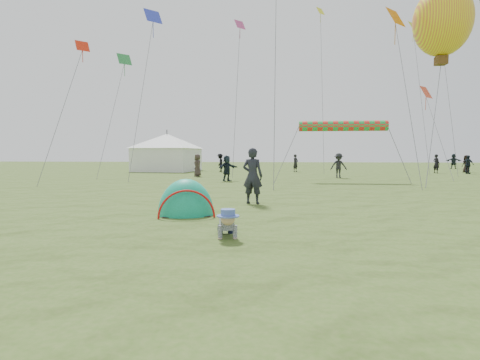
# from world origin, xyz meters

# --- Properties ---
(ground) EXTENTS (140.00, 140.00, 0.00)m
(ground) POSITION_xyz_m (0.00, 0.00, 0.00)
(ground) COLOR #365419
(crawling_toddler) EXTENTS (0.75, 0.93, 0.63)m
(crawling_toddler) POSITION_xyz_m (-0.66, -0.51, 0.31)
(crawling_toddler) COLOR black
(crawling_toddler) RESTS_ON ground
(popup_tent) EXTENTS (1.85, 1.66, 2.02)m
(popup_tent) POSITION_xyz_m (-2.20, 2.18, 0.00)
(popup_tent) COLOR #0E8657
(popup_tent) RESTS_ON ground
(standing_adult) EXTENTS (0.78, 0.60, 1.91)m
(standing_adult) POSITION_xyz_m (-0.52, 4.69, 0.95)
(standing_adult) COLOR black
(standing_adult) RESTS_ON ground
(event_marquee) EXTENTS (6.33, 6.33, 3.94)m
(event_marquee) POSITION_xyz_m (-10.71, 28.11, 1.97)
(event_marquee) COLOR white
(event_marquee) RESTS_ON ground
(crowd_person_0) EXTENTS (0.70, 0.72, 1.66)m
(crowd_person_0) POSITION_xyz_m (1.88, 27.92, 0.83)
(crowd_person_0) COLOR black
(crowd_person_0) RESTS_ON ground
(crowd_person_1) EXTENTS (0.92, 0.77, 1.68)m
(crowd_person_1) POSITION_xyz_m (-15.12, 31.07, 0.84)
(crowd_person_1) COLOR #3B332B
(crowd_person_1) RESTS_ON ground
(crowd_person_3) EXTENTS (0.66, 1.13, 1.73)m
(crowd_person_3) POSITION_xyz_m (-5.25, 27.13, 0.86)
(crowd_person_3) COLOR black
(crowd_person_3) RESTS_ON ground
(crowd_person_4) EXTENTS (0.73, 0.90, 1.59)m
(crowd_person_4) POSITION_xyz_m (17.47, 28.49, 0.80)
(crowd_person_4) COLOR black
(crowd_person_4) RESTS_ON ground
(crowd_person_5) EXTENTS (1.32, 1.45, 1.61)m
(crowd_person_5) POSITION_xyz_m (-2.89, 15.08, 0.81)
(crowd_person_5) COLOR black
(crowd_person_5) RESTS_ON ground
(crowd_person_8) EXTENTS (0.82, 0.99, 1.58)m
(crowd_person_8) POSITION_xyz_m (16.36, 25.78, 0.79)
(crowd_person_8) COLOR black
(crowd_person_8) RESTS_ON ground
(crowd_person_9) EXTENTS (1.14, 0.66, 1.75)m
(crowd_person_9) POSITION_xyz_m (4.53, 19.05, 0.88)
(crowd_person_9) COLOR #222327
(crowd_person_9) RESTS_ON ground
(crowd_person_10) EXTENTS (0.86, 0.98, 1.68)m
(crowd_person_10) POSITION_xyz_m (-5.76, 19.63, 0.84)
(crowd_person_10) COLOR #372D29
(crowd_person_10) RESTS_ON ground
(crowd_person_11) EXTENTS (1.67, 1.06, 1.72)m
(crowd_person_11) POSITION_xyz_m (20.21, 37.30, 0.86)
(crowd_person_11) COLOR #1C262D
(crowd_person_11) RESTS_ON ground
(crowd_person_12) EXTENTS (0.64, 0.73, 1.67)m
(crowd_person_12) POSITION_xyz_m (14.10, 26.62, 0.84)
(crowd_person_12) COLOR black
(crowd_person_12) RESTS_ON ground
(balloon_kite) EXTENTS (3.38, 3.38, 4.73)m
(balloon_kite) POSITION_xyz_m (10.10, 16.37, 9.47)
(balloon_kite) COLOR #F4EB0C
(rainbow_tube_kite) EXTENTS (5.33, 0.64, 0.64)m
(rainbow_tube_kite) POSITION_xyz_m (4.23, 15.77, 3.42)
(rainbow_tube_kite) COLOR red
(diamond_kite_1) EXTENTS (1.12, 1.12, 0.92)m
(diamond_kite_1) POSITION_xyz_m (11.14, 21.43, 6.27)
(diamond_kite_1) COLOR #E84827
(diamond_kite_2) EXTENTS (1.17, 1.17, 0.95)m
(diamond_kite_2) POSITION_xyz_m (12.54, 28.86, 13.40)
(diamond_kite_2) COLOR #C9DC23
(diamond_kite_3) EXTENTS (1.12, 1.12, 0.92)m
(diamond_kite_3) POSITION_xyz_m (-11.89, 20.99, 9.17)
(diamond_kite_3) COLOR #2B8A3F
(diamond_kite_5) EXTENTS (0.95, 0.95, 0.77)m
(diamond_kite_5) POSITION_xyz_m (-2.93, 23.09, 12.21)
(diamond_kite_5) COLOR #C74483
(diamond_kite_6) EXTENTS (0.87, 0.87, 0.71)m
(diamond_kite_6) POSITION_xyz_m (-12.21, 15.21, 8.58)
(diamond_kite_6) COLOR red
(diamond_kite_7) EXTENTS (1.34, 1.34, 1.09)m
(diamond_kite_7) POSITION_xyz_m (7.05, 15.29, 9.68)
(diamond_kite_7) COLOR orange
(diamond_kite_8) EXTENTS (0.91, 0.91, 0.74)m
(diamond_kite_8) POSITION_xyz_m (4.19, 29.80, 15.48)
(diamond_kite_8) COLOR yellow
(diamond_kite_10) EXTENTS (1.28, 1.28, 1.04)m
(diamond_kite_10) POSITION_xyz_m (-8.73, 18.73, 11.55)
(diamond_kite_10) COLOR blue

